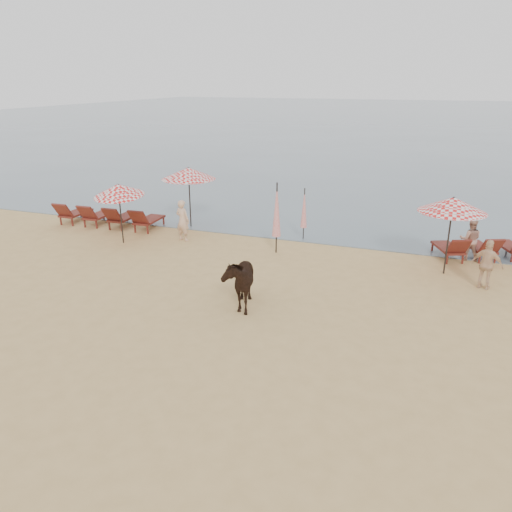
{
  "coord_description": "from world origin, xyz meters",
  "views": [
    {
      "loc": [
        4.68,
        -7.84,
        5.98
      ],
      "look_at": [
        0.0,
        5.0,
        1.1
      ],
      "focal_mm": 35.0,
      "sensor_mm": 36.0,
      "label": 1
    }
  ],
  "objects": [
    {
      "name": "ground",
      "position": [
        0.0,
        0.0,
        0.0
      ],
      "size": [
        120.0,
        120.0,
        0.0
      ],
      "primitive_type": "plane",
      "color": "tan",
      "rests_on": "ground"
    },
    {
      "name": "sea",
      "position": [
        0.0,
        80.0,
        0.0
      ],
      "size": [
        160.0,
        140.0,
        0.06
      ],
      "primitive_type": "cube",
      "color": "#51606B",
      "rests_on": "ground"
    },
    {
      "name": "lounger_cluster_left",
      "position": [
        -8.25,
        9.27,
        0.48
      ],
      "size": [
        4.42,
        1.99,
        0.69
      ],
      "rotation": [
        0.0,
        0.0,
        0.03
      ],
      "color": "maroon",
      "rests_on": "ground"
    },
    {
      "name": "lounger_cluster_right",
      "position": [
        6.47,
        10.29,
        0.45
      ],
      "size": [
        3.4,
        2.76,
        0.65
      ],
      "rotation": [
        0.0,
        0.0,
        0.41
      ],
      "color": "maroon",
      "rests_on": "ground"
    },
    {
      "name": "umbrella_open_left_a",
      "position": [
        -4.95,
        10.46,
        2.28
      ],
      "size": [
        2.23,
        2.23,
        2.54
      ],
      "rotation": [
        0.0,
        0.0,
        -0.44
      ],
      "color": "black",
      "rests_on": "ground"
    },
    {
      "name": "umbrella_open_left_b",
      "position": [
        -6.39,
        7.57,
        2.06
      ],
      "size": [
        1.87,
        1.9,
        2.38
      ],
      "rotation": [
        0.0,
        0.0,
        0.1
      ],
      "color": "black",
      "rests_on": "ground"
    },
    {
      "name": "umbrella_open_right",
      "position": [
        5.26,
        8.4,
        2.29
      ],
      "size": [
        2.08,
        2.08,
        2.54
      ],
      "rotation": [
        0.0,
        0.0,
        -0.13
      ],
      "color": "black",
      "rests_on": "ground"
    },
    {
      "name": "umbrella_closed_left",
      "position": [
        0.03,
        10.35,
        1.26
      ],
      "size": [
        0.25,
        0.25,
        2.05
      ],
      "rotation": [
        0.0,
        0.0,
        0.22
      ],
      "color": "black",
      "rests_on": "ground"
    },
    {
      "name": "umbrella_closed_right",
      "position": [
        -0.5,
        8.51,
        1.58
      ],
      "size": [
        0.31,
        0.31,
        2.57
      ],
      "rotation": [
        0.0,
        0.0,
        -0.01
      ],
      "color": "black",
      "rests_on": "ground"
    },
    {
      "name": "cow",
      "position": [
        -0.1,
        3.87,
        0.77
      ],
      "size": [
        1.39,
        1.99,
        1.54
      ],
      "primitive_type": "imported",
      "rotation": [
        0.0,
        0.0,
        0.34
      ],
      "color": "black",
      "rests_on": "ground"
    },
    {
      "name": "beachgoer_left",
      "position": [
        -4.36,
        8.66,
        0.81
      ],
      "size": [
        0.66,
        0.5,
        1.61
      ],
      "primitive_type": "imported",
      "rotation": [
        0.0,
        0.0,
        2.93
      ],
      "color": "#D7A986",
      "rests_on": "ground"
    },
    {
      "name": "beachgoer_right_a",
      "position": [
        6.02,
        10.1,
        0.74
      ],
      "size": [
        0.73,
        0.58,
        1.47
      ],
      "primitive_type": "imported",
      "rotation": [
        0.0,
        0.0,
        3.17
      ],
      "color": "tan",
      "rests_on": "ground"
    },
    {
      "name": "beachgoer_right_b",
      "position": [
        6.39,
        7.51,
        0.77
      ],
      "size": [
        0.97,
        0.64,
        1.53
      ],
      "primitive_type": "imported",
      "rotation": [
        0.0,
        0.0,
        2.81
      ],
      "color": "#DCB289",
      "rests_on": "ground"
    }
  ]
}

